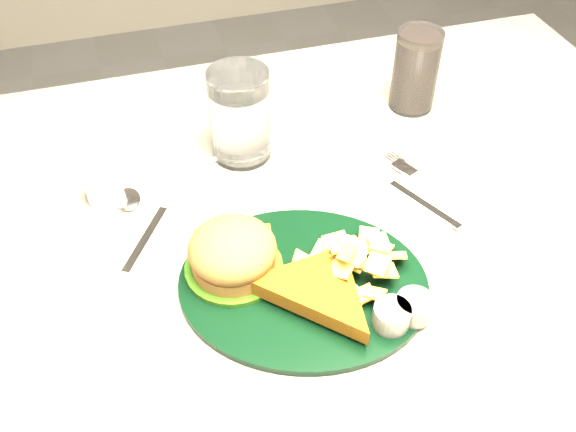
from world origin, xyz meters
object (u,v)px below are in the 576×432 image
cola_glass (415,70)px  water_glass (240,115)px  fork_napkin (421,200)px  table (292,377)px  dinner_plate (304,268)px

cola_glass → water_glass: bearing=-171.7°
water_glass → cola_glass: water_glass is taller
water_glass → cola_glass: 0.28m
water_glass → cola_glass: bearing=8.3°
cola_glass → fork_napkin: 0.23m
fork_napkin → cola_glass: bearing=44.1°
water_glass → cola_glass: (0.28, 0.04, -0.00)m
table → water_glass: water_glass is taller
water_glass → fork_napkin: (0.20, -0.17, -0.06)m
cola_glass → fork_napkin: size_ratio=0.84×
table → cola_glass: bearing=37.0°
table → fork_napkin: bearing=-7.4°
fork_napkin → dinner_plate: bearing=-179.6°
dinner_plate → fork_napkin: 0.21m
table → cola_glass: (0.25, 0.19, 0.44)m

